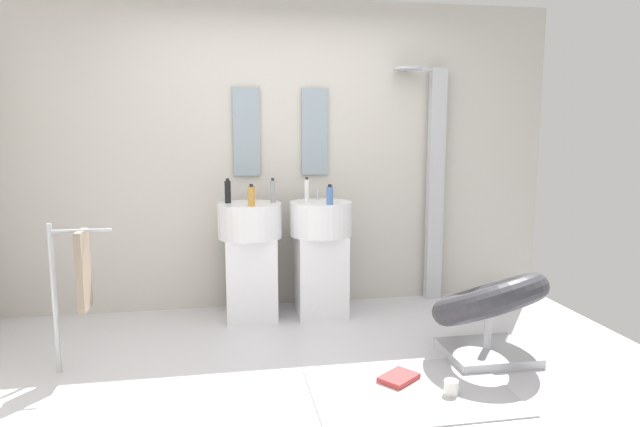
{
  "coord_description": "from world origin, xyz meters",
  "views": [
    {
      "loc": [
        -0.51,
        -3.08,
        1.49
      ],
      "look_at": [
        0.15,
        0.55,
        0.95
      ],
      "focal_mm": 30.88,
      "sensor_mm": 36.0,
      "label": 1
    }
  ],
  "objects_px": {
    "towel_rack": "(79,274)",
    "coffee_mug": "(451,387)",
    "soap_bottle_grey": "(273,191)",
    "shower_column": "(434,180)",
    "soap_bottle_black": "(228,192)",
    "magazine_red": "(399,378)",
    "soap_bottle_white": "(307,190)",
    "pedestal_sink_right": "(321,252)",
    "lounge_chair": "(489,307)",
    "soap_bottle_amber": "(251,196)",
    "pedestal_sink_left": "(251,255)",
    "soap_bottle_blue": "(330,195)"
  },
  "relations": [
    {
      "from": "lounge_chair",
      "to": "coffee_mug",
      "type": "height_order",
      "value": "lounge_chair"
    },
    {
      "from": "soap_bottle_white",
      "to": "pedestal_sink_left",
      "type": "bearing_deg",
      "value": -167.19
    },
    {
      "from": "soap_bottle_white",
      "to": "soap_bottle_black",
      "type": "bearing_deg",
      "value": -173.99
    },
    {
      "from": "soap_bottle_white",
      "to": "soap_bottle_blue",
      "type": "distance_m",
      "value": 0.32
    },
    {
      "from": "lounge_chair",
      "to": "soap_bottle_grey",
      "type": "relative_size",
      "value": 5.45
    },
    {
      "from": "pedestal_sink_right",
      "to": "soap_bottle_amber",
      "type": "relative_size",
      "value": 6.16
    },
    {
      "from": "magazine_red",
      "to": "soap_bottle_black",
      "type": "distance_m",
      "value": 1.98
    },
    {
      "from": "coffee_mug",
      "to": "soap_bottle_amber",
      "type": "xyz_separation_m",
      "value": [
        -1.04,
        1.4,
        0.97
      ]
    },
    {
      "from": "pedestal_sink_left",
      "to": "lounge_chair",
      "type": "bearing_deg",
      "value": -35.97
    },
    {
      "from": "pedestal_sink_left",
      "to": "soap_bottle_black",
      "type": "xyz_separation_m",
      "value": [
        -0.17,
        0.04,
        0.51
      ]
    },
    {
      "from": "pedestal_sink_right",
      "to": "towel_rack",
      "type": "distance_m",
      "value": 1.88
    },
    {
      "from": "soap_bottle_grey",
      "to": "soap_bottle_black",
      "type": "bearing_deg",
      "value": 172.48
    },
    {
      "from": "pedestal_sink_right",
      "to": "lounge_chair",
      "type": "relative_size",
      "value": 0.96
    },
    {
      "from": "towel_rack",
      "to": "soap_bottle_black",
      "type": "relative_size",
      "value": 4.81
    },
    {
      "from": "towel_rack",
      "to": "coffee_mug",
      "type": "xyz_separation_m",
      "value": [
        2.15,
        -0.73,
        -0.58
      ]
    },
    {
      "from": "pedestal_sink_right",
      "to": "coffee_mug",
      "type": "relative_size",
      "value": 12.58
    },
    {
      "from": "shower_column",
      "to": "soap_bottle_amber",
      "type": "xyz_separation_m",
      "value": [
        -1.64,
        -0.42,
        -0.06
      ]
    },
    {
      "from": "soap_bottle_amber",
      "to": "pedestal_sink_left",
      "type": "bearing_deg",
      "value": 92.15
    },
    {
      "from": "shower_column",
      "to": "soap_bottle_white",
      "type": "distance_m",
      "value": 1.17
    },
    {
      "from": "magazine_red",
      "to": "soap_bottle_white",
      "type": "height_order",
      "value": "soap_bottle_white"
    },
    {
      "from": "pedestal_sink_left",
      "to": "soap_bottle_white",
      "type": "distance_m",
      "value": 0.71
    },
    {
      "from": "soap_bottle_blue",
      "to": "towel_rack",
      "type": "bearing_deg",
      "value": -158.84
    },
    {
      "from": "coffee_mug",
      "to": "soap_bottle_grey",
      "type": "bearing_deg",
      "value": 118.72
    },
    {
      "from": "towel_rack",
      "to": "coffee_mug",
      "type": "relative_size",
      "value": 11.5
    },
    {
      "from": "pedestal_sink_right",
      "to": "coffee_mug",
      "type": "bearing_deg",
      "value": -73.38
    },
    {
      "from": "towel_rack",
      "to": "lounge_chair",
      "type": "bearing_deg",
      "value": -5.54
    },
    {
      "from": "pedestal_sink_right",
      "to": "soap_bottle_amber",
      "type": "distance_m",
      "value": 0.77
    },
    {
      "from": "pedestal_sink_right",
      "to": "shower_column",
      "type": "bearing_deg",
      "value": 13.16
    },
    {
      "from": "towel_rack",
      "to": "pedestal_sink_left",
      "type": "bearing_deg",
      "value": 37.51
    },
    {
      "from": "shower_column",
      "to": "coffee_mug",
      "type": "xyz_separation_m",
      "value": [
        -0.6,
        -1.83,
        -1.03
      ]
    },
    {
      "from": "coffee_mug",
      "to": "soap_bottle_white",
      "type": "distance_m",
      "value": 2.03
    },
    {
      "from": "soap_bottle_white",
      "to": "lounge_chair",
      "type": "bearing_deg",
      "value": -49.39
    },
    {
      "from": "pedestal_sink_left",
      "to": "soap_bottle_amber",
      "type": "bearing_deg",
      "value": -87.85
    },
    {
      "from": "pedestal_sink_right",
      "to": "soap_bottle_amber",
      "type": "bearing_deg",
      "value": -163.04
    },
    {
      "from": "soap_bottle_amber",
      "to": "coffee_mug",
      "type": "bearing_deg",
      "value": -53.47
    },
    {
      "from": "soap_bottle_grey",
      "to": "shower_column",
      "type": "bearing_deg",
      "value": 9.94
    },
    {
      "from": "soap_bottle_blue",
      "to": "pedestal_sink_right",
      "type": "bearing_deg",
      "value": 102.05
    },
    {
      "from": "coffee_mug",
      "to": "pedestal_sink_left",
      "type": "bearing_deg",
      "value": 123.56
    },
    {
      "from": "soap_bottle_grey",
      "to": "soap_bottle_black",
      "type": "height_order",
      "value": "same"
    },
    {
      "from": "shower_column",
      "to": "coffee_mug",
      "type": "bearing_deg",
      "value": -108.05
    },
    {
      "from": "pedestal_sink_left",
      "to": "magazine_red",
      "type": "distance_m",
      "value": 1.65
    },
    {
      "from": "pedestal_sink_left",
      "to": "shower_column",
      "type": "height_order",
      "value": "shower_column"
    },
    {
      "from": "magazine_red",
      "to": "pedestal_sink_left",
      "type": "bearing_deg",
      "value": 83.65
    },
    {
      "from": "towel_rack",
      "to": "soap_bottle_grey",
      "type": "distance_m",
      "value": 1.59
    },
    {
      "from": "towel_rack",
      "to": "soap_bottle_grey",
      "type": "relative_size",
      "value": 4.79
    },
    {
      "from": "soap_bottle_black",
      "to": "magazine_red",
      "type": "bearing_deg",
      "value": -55.0
    },
    {
      "from": "pedestal_sink_left",
      "to": "soap_bottle_black",
      "type": "bearing_deg",
      "value": 166.4
    },
    {
      "from": "lounge_chair",
      "to": "soap_bottle_amber",
      "type": "relative_size",
      "value": 6.42
    },
    {
      "from": "magazine_red",
      "to": "soap_bottle_blue",
      "type": "relative_size",
      "value": 1.45
    },
    {
      "from": "pedestal_sink_left",
      "to": "pedestal_sink_right",
      "type": "height_order",
      "value": "same"
    }
  ]
}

